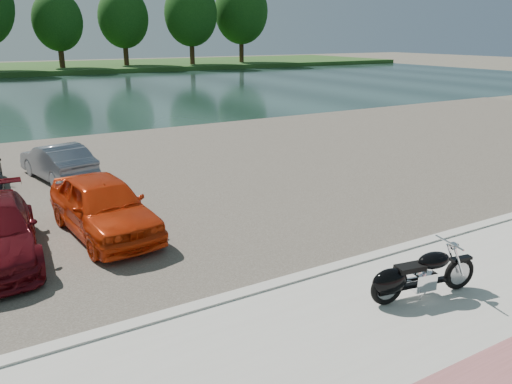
# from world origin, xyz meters

# --- Properties ---
(ground) EXTENTS (200.00, 200.00, 0.00)m
(ground) POSITION_xyz_m (0.00, 0.00, 0.00)
(ground) COLOR #595447
(ground) RESTS_ON ground
(promenade) EXTENTS (60.00, 6.00, 0.10)m
(promenade) POSITION_xyz_m (0.00, -1.00, 0.05)
(promenade) COLOR #B6B4AB
(promenade) RESTS_ON ground
(kerb) EXTENTS (60.00, 0.30, 0.14)m
(kerb) POSITION_xyz_m (0.00, 2.00, 0.07)
(kerb) COLOR #B6B4AB
(kerb) RESTS_ON ground
(parking_lot) EXTENTS (60.00, 18.00, 0.04)m
(parking_lot) POSITION_xyz_m (0.00, 11.00, 0.02)
(parking_lot) COLOR #413D34
(parking_lot) RESTS_ON ground
(river) EXTENTS (120.00, 40.00, 0.00)m
(river) POSITION_xyz_m (0.00, 40.00, 0.00)
(river) COLOR #1B322D
(river) RESTS_ON ground
(far_bank) EXTENTS (120.00, 24.00, 0.60)m
(far_bank) POSITION_xyz_m (0.00, 72.00, 0.30)
(far_bank) COLOR #214A1A
(far_bank) RESTS_ON ground
(far_trees) EXTENTS (70.25, 10.68, 12.52)m
(far_trees) POSITION_xyz_m (4.36, 65.79, 7.49)
(far_trees) COLOR #362213
(far_trees) RESTS_ON far_bank
(motorcycle) EXTENTS (2.32, 0.81, 1.05)m
(motorcycle) POSITION_xyz_m (0.70, 0.23, 0.56)
(motorcycle) COLOR black
(motorcycle) RESTS_ON promenade
(car_4) EXTENTS (2.20, 4.51, 1.48)m
(car_4) POSITION_xyz_m (-3.46, 6.55, 0.78)
(car_4) COLOR red
(car_4) RESTS_ON parking_lot
(car_9) EXTENTS (2.13, 4.00, 1.25)m
(car_9) POSITION_xyz_m (-3.58, 12.38, 0.67)
(car_9) COLOR slate
(car_9) RESTS_ON parking_lot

